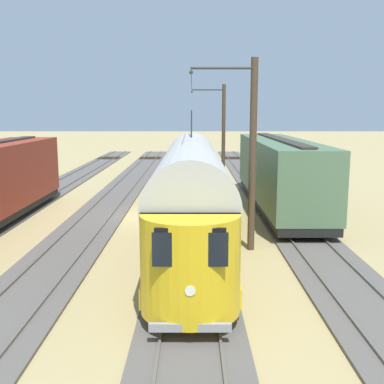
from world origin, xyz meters
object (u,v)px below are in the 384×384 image
(catenary_pole_mid_near, at_px, (251,153))
(vintage_streetcar, at_px, (191,189))
(catenary_pole_foreground, at_px, (223,133))
(switch_stand, at_px, (284,179))
(boxcar_adjacent, at_px, (279,171))

(catenary_pole_mid_near, bearing_deg, vintage_streetcar, -26.20)
(catenary_pole_foreground, xyz_separation_m, switch_stand, (-4.34, 2.07, -3.21))
(vintage_streetcar, distance_m, switch_stand, 15.64)
(switch_stand, bearing_deg, catenary_pole_mid_near, 74.06)
(catenary_pole_mid_near, bearing_deg, catenary_pole_foreground, -90.00)
(vintage_streetcar, height_order, catenary_pole_mid_near, catenary_pole_mid_near)
(boxcar_adjacent, relative_size, catenary_pole_mid_near, 1.98)
(catenary_pole_foreground, bearing_deg, switch_stand, 154.54)
(boxcar_adjacent, distance_m, catenary_pole_mid_near, 8.50)
(boxcar_adjacent, bearing_deg, catenary_pole_foreground, -74.48)
(boxcar_adjacent, height_order, switch_stand, boxcar_adjacent)
(vintage_streetcar, xyz_separation_m, catenary_pole_foreground, (-2.34, -16.12, 1.64))
(boxcar_adjacent, distance_m, switch_stand, 7.65)
(catenary_pole_mid_near, relative_size, switch_stand, 6.09)
(catenary_pole_foreground, height_order, catenary_pole_mid_near, same)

